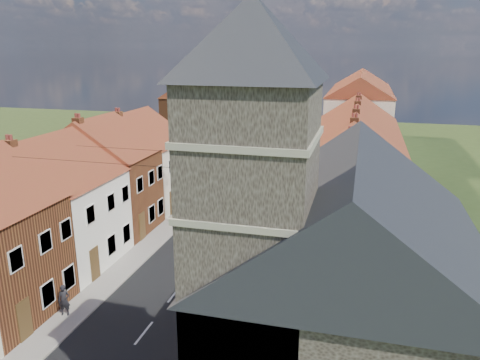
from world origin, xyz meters
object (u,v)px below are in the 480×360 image
at_px(car_mid, 199,205).
at_px(pedestrian_right, 265,280).
at_px(pedestrian_left, 64,300).
at_px(car_far, 251,157).
at_px(church, 337,274).
at_px(car_distant, 287,134).
at_px(lamppost, 177,184).

xyz_separation_m(car_mid, pedestrian_right, (8.30, -11.81, 0.12)).
height_order(car_mid, pedestrian_left, pedestrian_left).
bearing_deg(car_far, pedestrian_right, -73.11).
height_order(church, car_mid, church).
bearing_deg(car_mid, church, -47.43).
bearing_deg(pedestrian_left, church, -28.87).
bearing_deg(pedestrian_left, car_distant, 69.72).
distance_m(lamppost, car_distant, 39.34).
distance_m(church, pedestrian_right, 10.33).
relative_size(car_far, pedestrian_left, 2.65).
bearing_deg(car_distant, pedestrian_left, -74.81).
relative_size(car_distant, pedestrian_left, 2.50).
bearing_deg(pedestrian_left, car_mid, 68.08).
xyz_separation_m(car_far, pedestrian_right, (8.30, -30.80, 0.25)).
distance_m(church, car_mid, 24.00).
relative_size(lamppost, car_distant, 1.41).
bearing_deg(church, pedestrian_left, 167.94).
height_order(lamppost, car_mid, lamppost).
bearing_deg(car_far, pedestrian_left, -90.59).
distance_m(car_mid, car_far, 19.00).
xyz_separation_m(lamppost, car_mid, (0.61, 3.13, -2.75)).
height_order(car_distant, pedestrian_right, pedestrian_right).
bearing_deg(pedestrian_left, lamppost, 69.47).
xyz_separation_m(lamppost, pedestrian_left, (-0.89, -13.67, -2.57)).
bearing_deg(pedestrian_right, pedestrian_left, 10.32).
height_order(lamppost, pedestrian_left, lamppost).
bearing_deg(car_mid, pedestrian_left, -84.92).
relative_size(lamppost, car_far, 1.33).
bearing_deg(church, car_mid, 122.38).
xyz_separation_m(church, car_distant, (-10.86, 55.84, -5.29)).
xyz_separation_m(car_distant, pedestrian_right, (6.60, -47.85, 0.32)).
xyz_separation_m(car_distant, pedestrian_left, (-3.20, -52.84, 0.38)).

